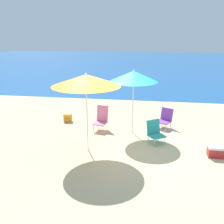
% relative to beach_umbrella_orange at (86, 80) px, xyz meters
% --- Properties ---
extents(ground_plane, '(60.00, 60.00, 0.00)m').
position_rel_beach_umbrella_orange_xyz_m(ground_plane, '(1.10, 0.43, -2.17)').
color(ground_plane, '#D1BA89').
extents(sea_water, '(60.00, 40.00, 0.01)m').
position_rel_beach_umbrella_orange_xyz_m(sea_water, '(1.10, 26.33, -2.17)').
color(sea_water, '#1E5699').
rests_on(sea_water, ground).
extents(beach_umbrella_orange, '(2.00, 2.00, 2.38)m').
position_rel_beach_umbrella_orange_xyz_m(beach_umbrella_orange, '(0.00, 0.00, 0.00)').
color(beach_umbrella_orange, white).
rests_on(beach_umbrella_orange, ground).
extents(beach_umbrella_teal, '(1.69, 1.69, 2.28)m').
position_rel_beach_umbrella_orange_xyz_m(beach_umbrella_teal, '(1.23, 1.68, -0.12)').
color(beach_umbrella_teal, white).
rests_on(beach_umbrella_teal, ground).
extents(beach_chair_pink, '(0.53, 0.64, 0.89)m').
position_rel_beach_umbrella_orange_xyz_m(beach_chair_pink, '(0.06, 1.82, -1.73)').
color(beach_chair_pink, silver).
rests_on(beach_chair_pink, ground).
extents(beach_chair_purple, '(0.68, 0.71, 0.73)m').
position_rel_beach_umbrella_orange_xyz_m(beach_chair_purple, '(2.43, 2.40, -1.80)').
color(beach_chair_purple, silver).
rests_on(beach_chair_purple, ground).
extents(beach_chair_teal, '(0.67, 0.67, 0.76)m').
position_rel_beach_umbrella_orange_xyz_m(beach_chair_teal, '(2.03, 0.87, -1.77)').
color(beach_chair_teal, silver).
rests_on(beach_chair_teal, ground).
extents(backpack_orange, '(0.31, 0.22, 0.31)m').
position_rel_beach_umbrella_orange_xyz_m(backpack_orange, '(-1.47, 2.45, -2.02)').
color(backpack_orange, orange).
rests_on(backpack_orange, ground).
extents(cooler_box, '(0.45, 0.33, 0.33)m').
position_rel_beach_umbrella_orange_xyz_m(cooler_box, '(3.78, 0.15, -2.00)').
color(cooler_box, '#B72828').
rests_on(cooler_box, ground).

